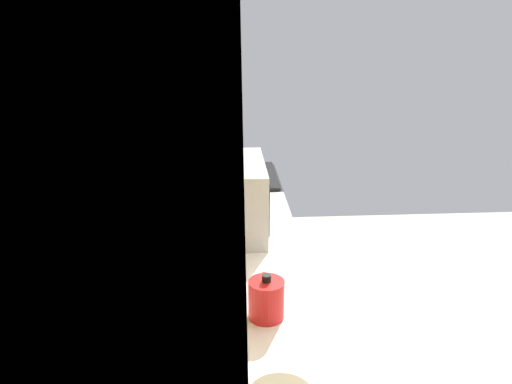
{
  "coord_description": "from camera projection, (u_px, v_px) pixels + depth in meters",
  "views": [
    {
      "loc": [
        -1.58,
        1.35,
        1.87
      ],
      "look_at": [
        -0.15,
        1.26,
        1.36
      ],
      "focal_mm": 35.06,
      "sensor_mm": 36.0,
      "label": 1
    }
  ],
  "objects": [
    {
      "name": "microwave",
      "position": [
        224.0,
        197.0,
        2.33
      ],
      "size": [
        0.52,
        0.39,
        0.33
      ],
      "color": "#B7BABF",
      "rests_on": "counter_run"
    },
    {
      "name": "wall_back",
      "position": [
        115.0,
        166.0,
        1.62
      ],
      "size": [
        3.79,
        0.12,
        2.81
      ],
      "primitive_type": "cube",
      "color": "#DCC078",
      "rests_on": "ground_plane"
    },
    {
      "name": "oven_range",
      "position": [
        230.0,
        241.0,
        3.29
      ],
      "size": [
        0.58,
        0.65,
        1.09
      ],
      "color": "black",
      "rests_on": "ground_plane"
    },
    {
      "name": "upper_cabinets",
      "position": [
        158.0,
        7.0,
        1.15
      ],
      "size": [
        2.33,
        0.3,
        0.73
      ],
      "color": "tan"
    },
    {
      "name": "kettle",
      "position": [
        266.0,
        299.0,
        1.67
      ],
      "size": [
        0.17,
        0.12,
        0.16
      ],
      "color": "red",
      "rests_on": "counter_run"
    }
  ]
}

